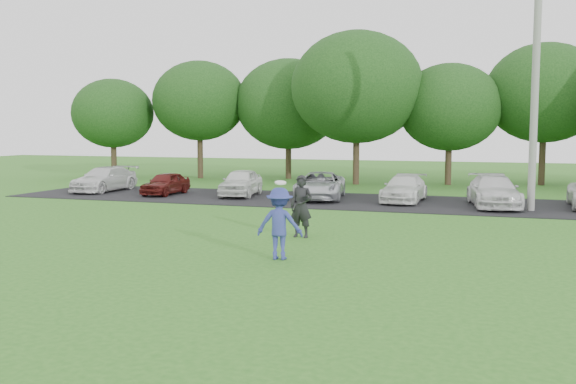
% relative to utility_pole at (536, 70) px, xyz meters
% --- Properties ---
extents(ground, '(100.00, 100.00, 0.00)m').
position_rel_utility_pole_xyz_m(ground, '(-6.99, -11.90, -5.35)').
color(ground, '#2C6B1E').
rests_on(ground, ground).
extents(parking_lot, '(32.00, 6.50, 0.03)m').
position_rel_utility_pole_xyz_m(parking_lot, '(-6.99, 1.10, -5.34)').
color(parking_lot, black).
rests_on(parking_lot, ground).
extents(utility_pole, '(0.28, 0.28, 10.71)m').
position_rel_utility_pole_xyz_m(utility_pole, '(0.00, 0.00, 0.00)').
color(utility_pole, gray).
rests_on(utility_pole, ground).
extents(frisbee_player, '(1.19, 0.77, 1.93)m').
position_rel_utility_pole_xyz_m(frisbee_player, '(-6.10, -11.67, -4.48)').
color(frisbee_player, '#323A8E').
rests_on(frisbee_player, ground).
extents(camera_bystander, '(0.69, 0.48, 1.81)m').
position_rel_utility_pole_xyz_m(camera_bystander, '(-6.55, -8.50, -4.45)').
color(camera_bystander, black).
rests_on(camera_bystander, ground).
extents(parked_cars, '(27.72, 5.07, 1.26)m').
position_rel_utility_pole_xyz_m(parked_cars, '(-7.02, 1.23, -4.73)').
color(parked_cars, silver).
rests_on(parked_cars, parking_lot).
extents(tree_row, '(42.39, 9.85, 8.64)m').
position_rel_utility_pole_xyz_m(tree_row, '(-5.48, 10.86, -0.45)').
color(tree_row, '#38281C').
rests_on(tree_row, ground).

